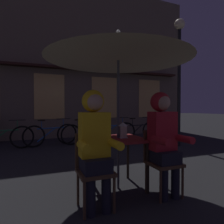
{
  "coord_description": "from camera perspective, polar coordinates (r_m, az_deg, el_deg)",
  "views": [
    {
      "loc": [
        -1.11,
        -2.6,
        1.19
      ],
      "look_at": [
        0.0,
        0.25,
        1.12
      ],
      "focal_mm": 31.02,
      "sensor_mm": 36.0,
      "label": 1
    }
  ],
  "objects": [
    {
      "name": "bicycle_fifth",
      "position": [
        6.88,
        -0.04,
        -5.67
      ],
      "size": [
        1.66,
        0.39,
        0.84
      ],
      "color": "black",
      "rests_on": "ground_plane"
    },
    {
      "name": "bicycle_second",
      "position": [
        6.21,
        -29.73,
        -6.61
      ],
      "size": [
        1.67,
        0.29,
        0.84
      ],
      "color": "black",
      "rests_on": "ground_plane"
    },
    {
      "name": "lantern",
      "position": [
        2.85,
        3.21,
        -5.23
      ],
      "size": [
        0.11,
        0.11,
        0.23
      ],
      "color": "white",
      "rests_on": "cafe_table"
    },
    {
      "name": "chair_right",
      "position": [
        2.83,
        14.15,
        -12.99
      ],
      "size": [
        0.4,
        0.4,
        0.87
      ],
      "color": "#513823",
      "rests_on": "ground_plane"
    },
    {
      "name": "chair_left",
      "position": [
        2.42,
        -5.45,
        -15.43
      ],
      "size": [
        0.4,
        0.4,
        0.87
      ],
      "color": "#513823",
      "rests_on": "ground_plane"
    },
    {
      "name": "ground_plane",
      "position": [
        3.06,
        1.84,
        -21.46
      ],
      "size": [
        60.0,
        60.0,
        0.0
      ],
      "primitive_type": "plane",
      "color": "#232326"
    },
    {
      "name": "patio_umbrella",
      "position": [
        2.96,
        1.87,
        18.49
      ],
      "size": [
        2.1,
        2.1,
        2.31
      ],
      "color": "#4C4C51",
      "rests_on": "ground_plane"
    },
    {
      "name": "shopfront_building",
      "position": [
        8.36,
        -10.33,
        14.48
      ],
      "size": [
        10.0,
        0.93,
        6.2
      ],
      "color": "#6B5B4C",
      "rests_on": "ground_plane"
    },
    {
      "name": "bicycle_third",
      "position": [
        6.34,
        -17.52,
        -6.34
      ],
      "size": [
        1.66,
        0.38,
        0.84
      ],
      "color": "black",
      "rests_on": "ground_plane"
    },
    {
      "name": "person_right_hooded",
      "position": [
        2.71,
        14.89,
        -5.91
      ],
      "size": [
        0.45,
        0.56,
        1.4
      ],
      "color": "black",
      "rests_on": "ground_plane"
    },
    {
      "name": "bicycle_furthest",
      "position": [
        7.14,
        7.88,
        -5.43
      ],
      "size": [
        1.67,
        0.29,
        0.84
      ],
      "color": "black",
      "rests_on": "ground_plane"
    },
    {
      "name": "cafe_table",
      "position": [
        2.88,
        1.85,
        -9.65
      ],
      "size": [
        0.72,
        0.72,
        0.74
      ],
      "color": "maroon",
      "rests_on": "ground_plane"
    },
    {
      "name": "person_left_hooded",
      "position": [
        2.29,
        -5.07,
        -7.23
      ],
      "size": [
        0.45,
        0.56,
        1.4
      ],
      "color": "black",
      "rests_on": "ground_plane"
    },
    {
      "name": "street_lamp",
      "position": [
        6.46,
        19.21,
        14.94
      ],
      "size": [
        0.32,
        0.32,
        3.88
      ],
      "color": "black",
      "rests_on": "ground_plane"
    },
    {
      "name": "bicycle_fourth",
      "position": [
        6.41,
        -7.52,
        -6.21
      ],
      "size": [
        1.68,
        0.18,
        0.84
      ],
      "color": "black",
      "rests_on": "ground_plane"
    }
  ]
}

